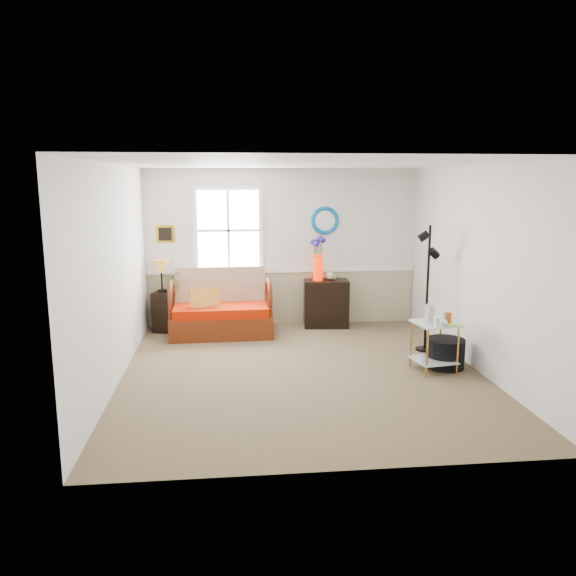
{
  "coord_description": "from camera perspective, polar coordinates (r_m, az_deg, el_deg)",
  "views": [
    {
      "loc": [
        -0.89,
        -6.77,
        2.4
      ],
      "look_at": [
        -0.15,
        0.23,
        1.05
      ],
      "focal_mm": 35.0,
      "sensor_mm": 36.0,
      "label": 1
    }
  ],
  "objects": [
    {
      "name": "window",
      "position": [
        9.27,
        -6.08,
        5.84
      ],
      "size": [
        1.14,
        0.06,
        1.44
      ],
      "primitive_type": null,
      "color": "white",
      "rests_on": "walls"
    },
    {
      "name": "chair_rail",
      "position": [
        9.4,
        -0.5,
        1.78
      ],
      "size": [
        4.46,
        0.04,
        0.06
      ],
      "primitive_type": "cube",
      "color": "white",
      "rests_on": "walls"
    },
    {
      "name": "ceiling",
      "position": [
        6.83,
        1.52,
        12.53
      ],
      "size": [
        4.5,
        5.0,
        0.01
      ],
      "primitive_type": "cube",
      "color": "white",
      "rests_on": "walls"
    },
    {
      "name": "flower_vase",
      "position": [
        9.22,
        3.08,
        2.96
      ],
      "size": [
        0.21,
        0.21,
        0.71
      ],
      "primitive_type": null,
      "rotation": [
        0.0,
        0.0,
        0.03
      ],
      "color": "#F92401",
      "rests_on": "cabinet"
    },
    {
      "name": "table_lamp",
      "position": [
        9.15,
        -12.72,
        1.19
      ],
      "size": [
        0.37,
        0.37,
        0.53
      ],
      "primitive_type": null,
      "rotation": [
        0.0,
        0.0,
        -0.35
      ],
      "color": "#B17D2D",
      "rests_on": "lamp_stand"
    },
    {
      "name": "walls",
      "position": [
        6.91,
        1.47,
        1.7
      ],
      "size": [
        4.51,
        5.01,
        2.6
      ],
      "color": "silver",
      "rests_on": "floor"
    },
    {
      "name": "lamp_stand",
      "position": [
        9.28,
        -12.31,
        -2.35
      ],
      "size": [
        0.44,
        0.44,
        0.64
      ],
      "primitive_type": null,
      "rotation": [
        0.0,
        0.0,
        -0.24
      ],
      "color": "black",
      "rests_on": "floor"
    },
    {
      "name": "floor_lamp",
      "position": [
        8.16,
        13.98,
        -0.08
      ],
      "size": [
        0.29,
        0.29,
        1.8
      ],
      "primitive_type": null,
      "rotation": [
        0.0,
        0.0,
        -0.11
      ],
      "color": "black",
      "rests_on": "floor"
    },
    {
      "name": "side_table",
      "position": [
        7.42,
        14.6,
        -5.8
      ],
      "size": [
        0.58,
        0.58,
        0.64
      ],
      "primitive_type": null,
      "rotation": [
        0.0,
        0.0,
        0.16
      ],
      "color": "#B68435",
      "rests_on": "floor"
    },
    {
      "name": "loveseat",
      "position": [
        8.87,
        -6.86,
        -1.51
      ],
      "size": [
        1.6,
        0.93,
        1.03
      ],
      "primitive_type": null,
      "rotation": [
        0.0,
        0.0,
        0.03
      ],
      "color": "maroon",
      "rests_on": "floor"
    },
    {
      "name": "potted_plant",
      "position": [
        9.15,
        -11.56,
        0.4
      ],
      "size": [
        0.36,
        0.39,
        0.27
      ],
      "primitive_type": "imported",
      "rotation": [
        0.0,
        0.0,
        -0.15
      ],
      "color": "#55823E",
      "rests_on": "lamp_stand"
    },
    {
      "name": "wainscot",
      "position": [
        9.49,
        -0.5,
        -1.01
      ],
      "size": [
        4.46,
        0.02,
        0.9
      ],
      "primitive_type": "cube",
      "color": "tan",
      "rests_on": "walls"
    },
    {
      "name": "mirror",
      "position": [
        9.41,
        3.76,
        6.86
      ],
      "size": [
        0.47,
        0.07,
        0.47
      ],
      "primitive_type": "torus",
      "rotation": [
        1.57,
        0.0,
        0.0
      ],
      "color": "#0B70B4",
      "rests_on": "walls"
    },
    {
      "name": "floor",
      "position": [
        7.23,
        1.42,
        -8.52
      ],
      "size": [
        4.5,
        5.0,
        0.01
      ],
      "primitive_type": "cube",
      "color": "brown",
      "rests_on": "ground"
    },
    {
      "name": "tabletop_items",
      "position": [
        7.29,
        15.21,
        -2.57
      ],
      "size": [
        0.51,
        0.51,
        0.23
      ],
      "primitive_type": null,
      "rotation": [
        0.0,
        0.0,
        0.42
      ],
      "color": "silver",
      "rests_on": "side_table"
    },
    {
      "name": "ottoman",
      "position": [
        7.63,
        15.68,
        -6.39
      ],
      "size": [
        0.59,
        0.59,
        0.38
      ],
      "primitive_type": "cylinder",
      "rotation": [
        0.0,
        0.0,
        -0.23
      ],
      "color": "black",
      "rests_on": "floor"
    },
    {
      "name": "cabinet",
      "position": [
        9.38,
        3.87,
        -1.54
      ],
      "size": [
        0.77,
        0.53,
        0.78
      ],
      "primitive_type": null,
      "rotation": [
        0.0,
        0.0,
        -0.08
      ],
      "color": "black",
      "rests_on": "floor"
    },
    {
      "name": "throw_pillow",
      "position": [
        8.78,
        -8.46,
        -1.4
      ],
      "size": [
        0.45,
        0.21,
        0.44
      ],
      "primitive_type": null,
      "rotation": [
        0.0,
        0.0,
        0.23
      ],
      "color": "orange",
      "rests_on": "loveseat"
    },
    {
      "name": "picture",
      "position": [
        9.34,
        -12.37,
        5.38
      ],
      "size": [
        0.28,
        0.03,
        0.28
      ],
      "primitive_type": "cube",
      "color": "#B18C17",
      "rests_on": "walls"
    }
  ]
}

